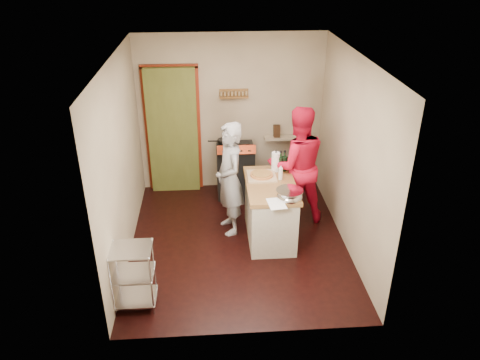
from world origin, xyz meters
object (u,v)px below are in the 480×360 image
stove (235,169)px  person_red (297,165)px  person_stripe (230,179)px  island (270,209)px  wire_shelving (133,274)px

stove → person_red: person_red is taller
person_stripe → person_red: (1.00, 0.25, 0.06)m
stove → island: 1.39m
island → person_red: 0.78m
island → person_red: person_red is taller
stove → wire_shelving: 2.94m
wire_shelving → island: island is taller
stove → island: bearing=-72.6°
wire_shelving → person_red: size_ratio=0.45×
stove → person_red: bearing=-44.7°
person_stripe → person_red: person_red is taller
wire_shelving → person_red: bearing=39.2°
wire_shelving → person_stripe: size_ratio=0.48×
stove → wire_shelving: stove is taller
person_stripe → person_red: bearing=90.1°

